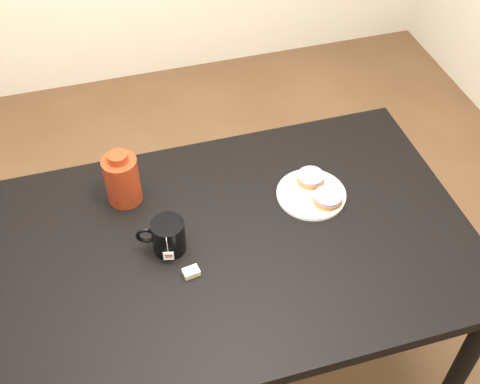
# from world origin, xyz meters

# --- Properties ---
(ground_plane) EXTENTS (4.00, 4.00, 0.00)m
(ground_plane) POSITION_xyz_m (0.00, 0.00, 0.00)
(ground_plane) COLOR brown
(table) EXTENTS (1.40, 0.90, 0.75)m
(table) POSITION_xyz_m (0.00, 0.00, 0.67)
(table) COLOR black
(table) RESTS_ON ground_plane
(plate) EXTENTS (0.22, 0.22, 0.02)m
(plate) POSITION_xyz_m (0.28, 0.11, 0.76)
(plate) COLOR white
(plate) RESTS_ON table
(bagel_back) EXTENTS (0.10, 0.10, 0.03)m
(bagel_back) POSITION_xyz_m (0.29, 0.16, 0.78)
(bagel_back) COLOR brown
(bagel_back) RESTS_ON plate
(bagel_front) EXTENTS (0.13, 0.13, 0.03)m
(bagel_front) POSITION_xyz_m (0.31, 0.06, 0.78)
(bagel_front) COLOR brown
(bagel_front) RESTS_ON plate
(mug) EXTENTS (0.15, 0.12, 0.11)m
(mug) POSITION_xyz_m (-0.19, 0.02, 0.80)
(mug) COLOR black
(mug) RESTS_ON table
(teabag_pouch) EXTENTS (0.05, 0.04, 0.02)m
(teabag_pouch) POSITION_xyz_m (-0.15, -0.08, 0.76)
(teabag_pouch) COLOR #C6B793
(teabag_pouch) RESTS_ON table
(bagel_package) EXTENTS (0.14, 0.14, 0.18)m
(bagel_package) POSITION_xyz_m (-0.29, 0.26, 0.83)
(bagel_package) COLOR #5D180C
(bagel_package) RESTS_ON table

